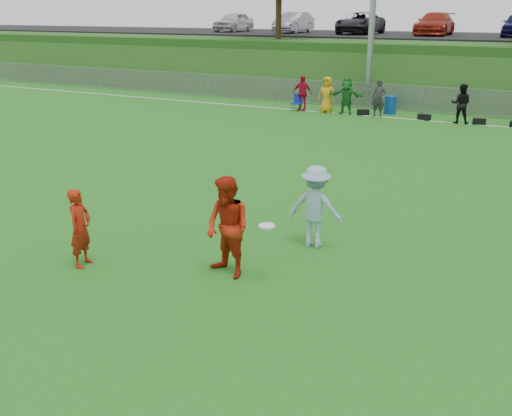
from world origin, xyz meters
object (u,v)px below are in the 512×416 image
Objects in this scene: player_blue at (315,207)px; recycling_bin at (390,105)px; player_red_left at (80,228)px; frisbee at (267,226)px; player_red_center at (228,228)px.

recycling_bin is at bearing -83.69° from player_blue.
player_red_left is 4.66m from player_blue.
recycling_bin is (0.97, 19.58, -0.35)m from player_red_left.
player_blue reaches higher than recycling_bin.
player_blue is at bearing -61.93° from player_red_left.
player_blue is at bearing -80.90° from recycling_bin.
frisbee is at bearing -86.15° from player_red_left.
player_red_left is 0.89× the size of player_blue.
player_red_center reaches higher than frisbee.
player_blue is 2.03m from frisbee.
player_red_center is (2.72, 0.89, 0.18)m from player_red_left.
player_blue is at bearing 84.21° from player_red_center.
frisbee is 0.35× the size of recycling_bin.
player_red_center is 1.09× the size of player_blue.
frisbee is (3.50, 0.91, 0.34)m from player_red_left.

